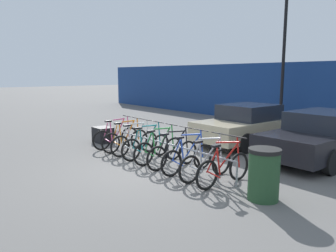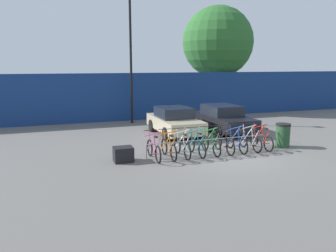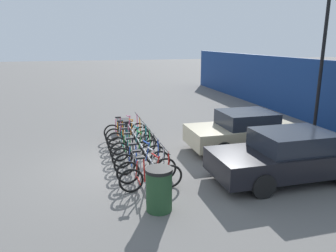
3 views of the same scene
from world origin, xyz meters
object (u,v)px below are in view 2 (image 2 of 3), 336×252
object	(u,v)px
car_beige	(174,121)
car_black	(222,118)
bicycle_pink	(154,150)
trash_bin	(283,135)
bike_rack	(209,141)
cargo_crate	(123,154)
bicycle_teal	(196,146)
bicycle_red	(261,140)
bicycle_green	(211,145)
lamp_post	(131,55)
bicycle_blue	(236,142)
bicycle_orange	(169,148)
bicycle_black	(224,143)
bicycle_silver	(250,141)
tree_behind_hoarding	(218,42)
bicycle_white	(182,147)

from	to	relation	value
car_beige	car_black	distance (m)	2.72
bicycle_pink	trash_bin	world-z (taller)	bicycle_pink
bike_rack	cargo_crate	bearing A→B (deg)	-179.39
bike_rack	bicycle_teal	xyz separation A→B (m)	(-0.62, -0.15, -0.12)
cargo_crate	bicycle_pink	bearing A→B (deg)	-5.60
car_black	cargo_crate	bearing A→B (deg)	-148.46
bike_rack	bicycle_red	xyz separation A→B (m)	(2.37, -0.15, -0.12)
bicycle_green	trash_bin	distance (m)	3.44
car_black	lamp_post	bearing A→B (deg)	134.25
bicycle_teal	car_beige	world-z (taller)	car_beige
car_black	cargo_crate	xyz separation A→B (m)	(-6.18, -3.79, -0.42)
bike_rack	bicycle_red	distance (m)	2.38
bicycle_blue	bicycle_orange	bearing A→B (deg)	177.43
bicycle_orange	bicycle_blue	bearing A→B (deg)	-3.63
bicycle_green	cargo_crate	bearing A→B (deg)	179.15
bike_rack	car_black	distance (m)	4.61
bicycle_pink	bicycle_black	xyz separation A→B (m)	(2.97, 0.00, 0.00)
bike_rack	bicycle_teal	world-z (taller)	bicycle_teal
bicycle_blue	bike_rack	bearing A→B (deg)	170.26
bicycle_orange	car_black	distance (m)	5.92
trash_bin	bicycle_silver	bearing A→B (deg)	178.34
bicycle_teal	car_beige	distance (m)	4.00
bicycle_green	bicycle_red	size ratio (longest dim) A/B	1.00
bicycle_blue	tree_behind_hoarding	bearing A→B (deg)	63.68
bicycle_silver	car_black	distance (m)	4.00
bicycle_white	bicycle_black	xyz separation A→B (m)	(1.82, 0.00, 0.00)
bike_rack	bicycle_green	xyz separation A→B (m)	(0.01, -0.15, -0.12)
bicycle_orange	cargo_crate	bearing A→B (deg)	172.70
bike_rack	trash_bin	distance (m)	3.45
bicycle_green	bicycle_teal	bearing A→B (deg)	-179.03
bicycle_pink	bicycle_white	world-z (taller)	same
bicycle_pink	tree_behind_hoarding	world-z (taller)	tree_behind_hoarding
bicycle_orange	bicycle_black	size ratio (longest dim) A/B	1.00
bicycle_pink	bicycle_teal	bearing A→B (deg)	-1.31
bicycle_white	cargo_crate	distance (m)	2.29
bicycle_white	bicycle_silver	bearing A→B (deg)	1.28
bicycle_red	car_black	world-z (taller)	car_black
bicycle_pink	car_beige	world-z (taller)	car_beige
cargo_crate	bicycle_black	bearing A→B (deg)	-1.55
bicycle_pink	trash_bin	xyz separation A→B (m)	(5.81, -0.05, 0.14)
bicycle_red	lamp_post	bearing A→B (deg)	116.04
bicycle_teal	cargo_crate	distance (m)	2.90
bike_rack	bicycle_pink	xyz separation A→B (m)	(-2.37, -0.15, -0.12)
bicycle_black	car_beige	bearing A→B (deg)	101.06
bicycle_black	cargo_crate	distance (m)	4.11
bicycle_teal	bicycle_black	distance (m)	1.22
car_black	bike_rack	bearing A→B (deg)	-125.40
cargo_crate	tree_behind_hoarding	size ratio (longest dim) A/B	0.09
bicycle_green	car_black	xyz separation A→B (m)	(2.66, 3.90, 0.31)
bicycle_orange	trash_bin	world-z (taller)	bicycle_orange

